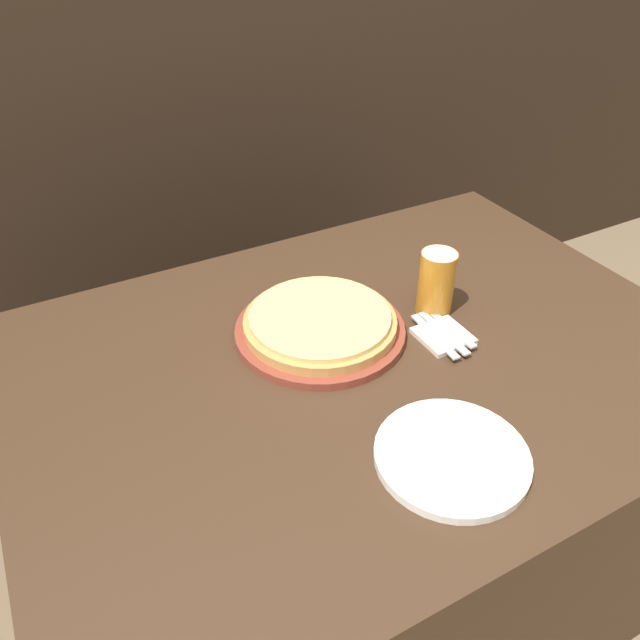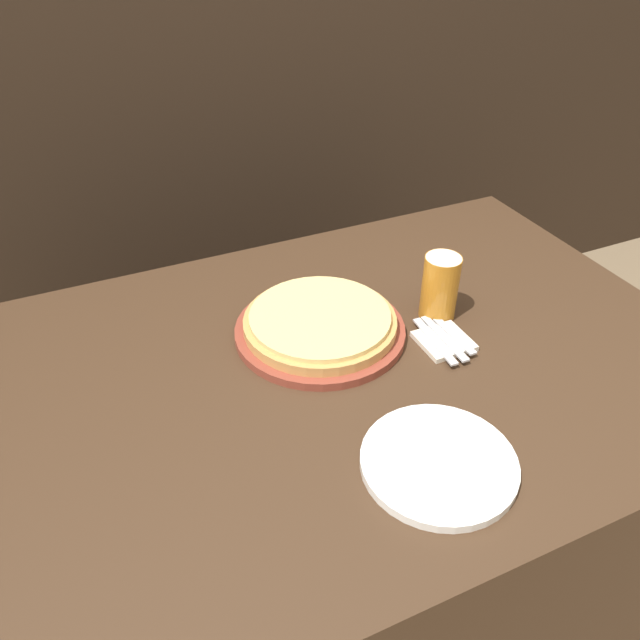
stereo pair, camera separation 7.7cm
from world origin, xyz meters
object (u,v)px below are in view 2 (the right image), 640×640
object	(u,v)px
beer_glass	(440,285)
dinner_knife	(444,338)
pizza_on_board	(320,325)
fork	(435,341)
dinner_plate	(439,463)
spoon	(454,335)

from	to	relation	value
beer_glass	dinner_knife	world-z (taller)	beer_glass
pizza_on_board	dinner_knife	size ratio (longest dim) A/B	2.22
fork	dinner_knife	size ratio (longest dim) A/B	1.00
beer_glass	dinner_plate	distance (m)	0.47
pizza_on_board	beer_glass	size ratio (longest dim) A/B	2.46
dinner_knife	fork	bearing A→B (deg)	-180.00
beer_glass	spoon	size ratio (longest dim) A/B	1.06
spoon	dinner_plate	bearing A→B (deg)	-128.18
fork	dinner_knife	distance (m)	0.02
fork	dinner_knife	bearing A→B (deg)	0.00
dinner_plate	beer_glass	bearing A→B (deg)	57.41
beer_glass	fork	bearing A→B (deg)	-125.23
pizza_on_board	dinner_knife	distance (m)	0.28
beer_glass	pizza_on_board	bearing A→B (deg)	170.87
spoon	fork	bearing A→B (deg)	-180.00
spoon	beer_glass	bearing A→B (deg)	78.62
pizza_on_board	fork	distance (m)	0.26
dinner_plate	fork	distance (m)	0.35
dinner_knife	spoon	xyz separation A→B (m)	(0.02, 0.00, 0.00)
beer_glass	dinner_knife	bearing A→B (deg)	-114.41
dinner_plate	spoon	size ratio (longest dim) A/B	1.89
dinner_plate	dinner_knife	world-z (taller)	dinner_plate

